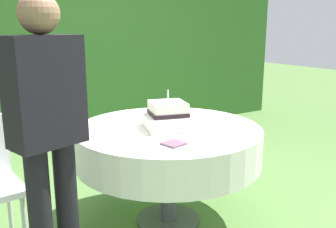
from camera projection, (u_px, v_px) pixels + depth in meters
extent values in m
plane|color=#547A3D|center=(168.00, 220.00, 2.82)|extent=(20.00, 20.00, 0.00)
cube|color=#336628|center=(57.00, 42.00, 4.69)|extent=(6.83, 0.64, 2.49)
cylinder|color=#4C4C51|center=(168.00, 219.00, 2.81)|extent=(0.48, 0.48, 0.02)
cylinder|color=#4C4C51|center=(168.00, 177.00, 2.73)|extent=(0.12, 0.12, 0.71)
cylinder|color=brown|center=(168.00, 129.00, 2.65)|extent=(1.30, 1.30, 0.03)
cylinder|color=white|center=(168.00, 144.00, 2.67)|extent=(1.33, 1.33, 0.25)
cube|color=white|center=(168.00, 122.00, 2.60)|extent=(0.40, 0.40, 0.09)
cube|color=white|center=(168.00, 109.00, 2.58)|extent=(0.29, 0.29, 0.09)
cube|color=black|center=(168.00, 113.00, 2.59)|extent=(0.30, 0.30, 0.03)
sphere|color=#D13866|center=(179.00, 107.00, 2.73)|extent=(0.08, 0.08, 0.08)
cylinder|color=silver|center=(168.00, 96.00, 2.56)|extent=(0.01, 0.01, 0.09)
cylinder|color=white|center=(165.00, 111.00, 3.13)|extent=(0.15, 0.15, 0.01)
cylinder|color=white|center=(99.00, 135.00, 2.44)|extent=(0.10, 0.10, 0.01)
cylinder|color=white|center=(220.00, 140.00, 2.33)|extent=(0.13, 0.13, 0.01)
cube|color=#6B4C60|center=(174.00, 144.00, 2.25)|extent=(0.15, 0.15, 0.01)
cylinder|color=white|center=(10.00, 209.00, 2.52)|extent=(0.03, 0.03, 0.45)
cylinder|color=black|center=(41.00, 225.00, 1.94)|extent=(0.12, 0.12, 0.85)
cylinder|color=black|center=(68.00, 214.00, 2.06)|extent=(0.12, 0.12, 0.85)
cube|color=black|center=(45.00, 92.00, 1.83)|extent=(0.40, 0.29, 0.55)
sphere|color=#8C664C|center=(39.00, 13.00, 1.75)|extent=(0.20, 0.20, 0.20)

